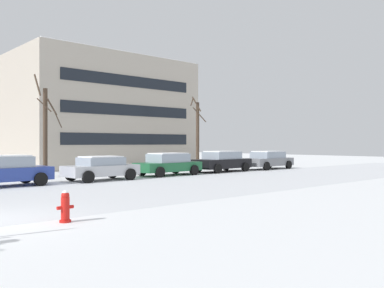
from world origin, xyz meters
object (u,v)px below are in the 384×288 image
object	(u,v)px
parked_car_silver	(101,168)
parked_car_black	(222,161)
parked_car_blue	(5,171)
fire_hydrant	(65,206)
parked_car_gray	(268,160)
parked_car_green	(168,164)

from	to	relation	value
parked_car_silver	parked_car_black	world-z (taller)	parked_car_black
parked_car_silver	parked_car_black	size ratio (longest dim) A/B	0.89
parked_car_blue	parked_car_silver	xyz separation A→B (m)	(4.96, -0.22, -0.06)
fire_hydrant	parked_car_gray	distance (m)	23.97
parked_car_black	parked_car_gray	distance (m)	4.96
fire_hydrant	parked_car_gray	bearing A→B (deg)	25.28
parked_car_gray	parked_car_blue	bearing A→B (deg)	179.79
parked_car_green	parked_car_blue	bearing A→B (deg)	-179.42
fire_hydrant	parked_car_green	bearing A→B (deg)	41.52
parked_car_silver	parked_car_gray	distance (m)	14.88
fire_hydrant	parked_car_black	xyz separation A→B (m)	(16.71, 10.47, 0.34)
parked_car_silver	parked_car_black	bearing A→B (deg)	2.18
parked_car_silver	fire_hydrant	bearing A→B (deg)	-123.96
parked_car_blue	parked_car_black	world-z (taller)	parked_car_black
parked_car_green	parked_car_black	world-z (taller)	parked_car_black
parked_car_silver	parked_car_black	xyz separation A→B (m)	(9.92, 0.38, 0.06)
fire_hydrant	parked_car_gray	xyz separation A→B (m)	(21.67, 10.23, 0.31)
fire_hydrant	parked_car_green	size ratio (longest dim) A/B	0.19
fire_hydrant	parked_car_silver	world-z (taller)	parked_car_silver
parked_car_green	parked_car_gray	xyz separation A→B (m)	(9.92, -0.17, 0.00)
fire_hydrant	parked_car_gray	size ratio (longest dim) A/B	0.18
parked_car_blue	parked_car_silver	world-z (taller)	parked_car_blue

